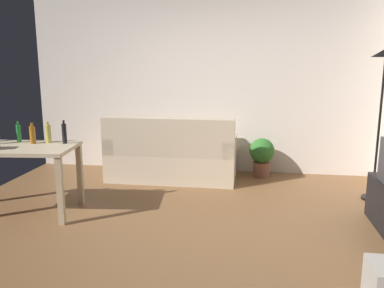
{
  "coord_description": "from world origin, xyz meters",
  "views": [
    {
      "loc": [
        0.76,
        -3.87,
        1.67
      ],
      "look_at": [
        0.1,
        0.5,
        0.75
      ],
      "focal_mm": 37.57,
      "sensor_mm": 36.0,
      "label": 1
    }
  ],
  "objects_px": {
    "bottle_green": "(19,133)",
    "torchiere_lamp": "(383,83)",
    "bottle_amber": "(32,135)",
    "bottle_squat": "(48,133)",
    "bottle_dark": "(64,133)",
    "couch": "(172,158)",
    "potted_plant": "(262,155)",
    "desk": "(19,156)"
  },
  "relations": [
    {
      "from": "bottle_green",
      "to": "torchiere_lamp",
      "type": "bearing_deg",
      "value": 11.58
    },
    {
      "from": "bottle_amber",
      "to": "bottle_squat",
      "type": "height_order",
      "value": "bottle_squat"
    },
    {
      "from": "torchiere_lamp",
      "to": "bottle_dark",
      "type": "bearing_deg",
      "value": -166.95
    },
    {
      "from": "couch",
      "to": "potted_plant",
      "type": "xyz_separation_m",
      "value": [
        1.27,
        0.31,
        0.02
      ]
    },
    {
      "from": "bottle_squat",
      "to": "torchiere_lamp",
      "type": "bearing_deg",
      "value": 12.12
    },
    {
      "from": "desk",
      "to": "potted_plant",
      "type": "bearing_deg",
      "value": 29.07
    },
    {
      "from": "torchiere_lamp",
      "to": "bottle_green",
      "type": "relative_size",
      "value": 7.53
    },
    {
      "from": "desk",
      "to": "bottle_dark",
      "type": "xyz_separation_m",
      "value": [
        0.44,
        0.22,
        0.23
      ]
    },
    {
      "from": "potted_plant",
      "to": "bottle_squat",
      "type": "relative_size",
      "value": 2.37
    },
    {
      "from": "bottle_green",
      "to": "bottle_amber",
      "type": "xyz_separation_m",
      "value": [
        0.19,
        -0.04,
        -0.0
      ]
    },
    {
      "from": "potted_plant",
      "to": "couch",
      "type": "bearing_deg",
      "value": -166.19
    },
    {
      "from": "couch",
      "to": "bottle_dark",
      "type": "bearing_deg",
      "value": 54.07
    },
    {
      "from": "couch",
      "to": "bottle_squat",
      "type": "relative_size",
      "value": 7.48
    },
    {
      "from": "torchiere_lamp",
      "to": "bottle_green",
      "type": "distance_m",
      "value": 4.22
    },
    {
      "from": "potted_plant",
      "to": "bottle_amber",
      "type": "height_order",
      "value": "bottle_amber"
    },
    {
      "from": "couch",
      "to": "bottle_amber",
      "type": "distance_m",
      "value": 1.97
    },
    {
      "from": "potted_plant",
      "to": "bottle_green",
      "type": "bearing_deg",
      "value": -149.31
    },
    {
      "from": "couch",
      "to": "desk",
      "type": "xyz_separation_m",
      "value": [
        -1.39,
        -1.53,
        0.34
      ]
    },
    {
      "from": "torchiere_lamp",
      "to": "potted_plant",
      "type": "xyz_separation_m",
      "value": [
        -1.33,
        0.8,
        -1.08
      ]
    },
    {
      "from": "couch",
      "to": "bottle_squat",
      "type": "bearing_deg",
      "value": 48.35
    },
    {
      "from": "couch",
      "to": "torchiere_lamp",
      "type": "bearing_deg",
      "value": 169.36
    },
    {
      "from": "desk",
      "to": "bottle_amber",
      "type": "xyz_separation_m",
      "value": [
        0.09,
        0.16,
        0.21
      ]
    },
    {
      "from": "potted_plant",
      "to": "bottle_dark",
      "type": "distance_m",
      "value": 2.81
    },
    {
      "from": "couch",
      "to": "bottle_green",
      "type": "xyz_separation_m",
      "value": [
        -1.49,
        -1.33,
        0.56
      ]
    },
    {
      "from": "desk",
      "to": "couch",
      "type": "bearing_deg",
      "value": 42.15
    },
    {
      "from": "couch",
      "to": "bottle_amber",
      "type": "xyz_separation_m",
      "value": [
        -1.3,
        -1.37,
        0.55
      ]
    },
    {
      "from": "potted_plant",
      "to": "bottle_amber",
      "type": "xyz_separation_m",
      "value": [
        -2.57,
        -1.68,
        0.53
      ]
    },
    {
      "from": "torchiere_lamp",
      "to": "desk",
      "type": "bearing_deg",
      "value": -165.34
    },
    {
      "from": "torchiere_lamp",
      "to": "desk",
      "type": "relative_size",
      "value": 1.43
    },
    {
      "from": "couch",
      "to": "bottle_squat",
      "type": "xyz_separation_m",
      "value": [
        -1.15,
        -1.3,
        0.56
      ]
    },
    {
      "from": "couch",
      "to": "torchiere_lamp",
      "type": "height_order",
      "value": "torchiere_lamp"
    },
    {
      "from": "bottle_amber",
      "to": "bottle_squat",
      "type": "xyz_separation_m",
      "value": [
        0.15,
        0.07,
        0.0
      ]
    },
    {
      "from": "torchiere_lamp",
      "to": "bottle_amber",
      "type": "bearing_deg",
      "value": -167.31
    },
    {
      "from": "desk",
      "to": "bottle_dark",
      "type": "relative_size",
      "value": 4.81
    },
    {
      "from": "couch",
      "to": "bottle_amber",
      "type": "bearing_deg",
      "value": 46.44
    },
    {
      "from": "torchiere_lamp",
      "to": "bottle_squat",
      "type": "distance_m",
      "value": 3.88
    },
    {
      "from": "bottle_amber",
      "to": "bottle_dark",
      "type": "bearing_deg",
      "value": 9.04
    },
    {
      "from": "couch",
      "to": "bottle_amber",
      "type": "relative_size",
      "value": 7.71
    },
    {
      "from": "desk",
      "to": "potted_plant",
      "type": "height_order",
      "value": "desk"
    },
    {
      "from": "bottle_amber",
      "to": "couch",
      "type": "bearing_deg",
      "value": 46.44
    },
    {
      "from": "desk",
      "to": "bottle_dark",
      "type": "distance_m",
      "value": 0.54
    },
    {
      "from": "bottle_squat",
      "to": "desk",
      "type": "bearing_deg",
      "value": -134.73
    }
  ]
}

